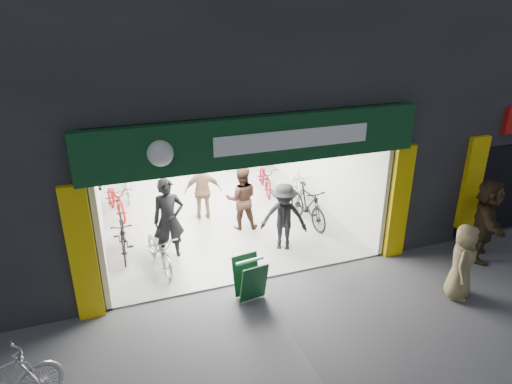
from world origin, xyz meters
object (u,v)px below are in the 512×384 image
bike_right_front (308,205)px  pedestrian_near (462,262)px  bike_left_front (160,250)px  sandwich_board (250,278)px

bike_right_front → pedestrian_near: pedestrian_near is taller
bike_right_front → pedestrian_near: size_ratio=1.15×
bike_left_front → sandwich_board: (1.46, -1.72, 0.04)m
sandwich_board → bike_right_front: bearing=39.0°
bike_right_front → sandwich_board: 3.49m
bike_left_front → pedestrian_near: size_ratio=1.03×
pedestrian_near → sandwich_board: (-3.83, 1.30, -0.32)m
bike_right_front → sandwich_board: (-2.43, -2.50, -0.08)m
sandwich_board → pedestrian_near: bearing=-25.7°
bike_left_front → bike_right_front: (3.89, 0.79, 0.12)m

